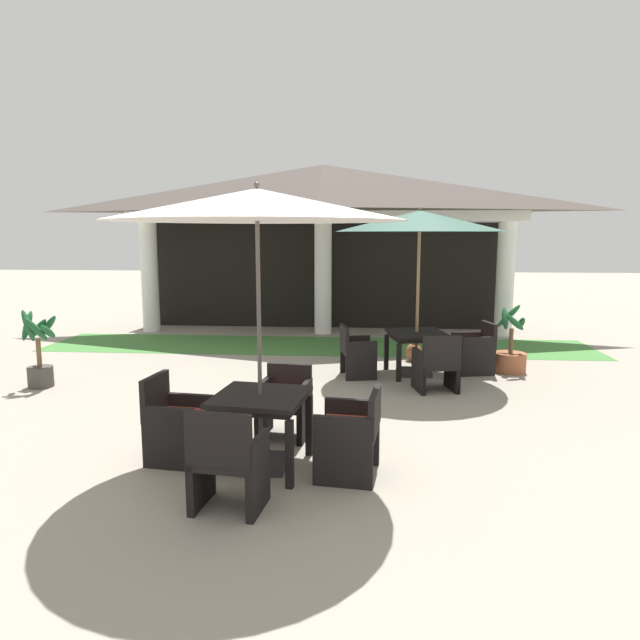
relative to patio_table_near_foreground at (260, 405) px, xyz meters
The scene contains 17 objects.
ground_plane 0.66m from the patio_table_near_foreground, 59.96° to the left, with size 60.00×60.00×0.00m, color #9E9384.
background_pavilion 8.27m from the patio_table_near_foreground, 89.64° to the left, with size 9.55×2.98×3.89m.
lawn_strip 6.30m from the patio_table_near_foreground, 89.55° to the left, with size 11.35×2.06×0.01m, color #47843D.
patio_table_near_foreground is the anchor object (origin of this frame).
patio_umbrella_near_foreground 1.93m from the patio_table_near_foreground, 63.43° to the left, with size 2.85×2.85×2.81m.
patio_chair_near_foreground_south 0.94m from the patio_table_near_foreground, 97.29° to the right, with size 0.64×0.56×0.92m.
patio_chair_near_foreground_west 0.95m from the patio_table_near_foreground, behind, with size 0.62×0.61×0.89m.
patio_chair_near_foreground_east 0.94m from the patio_table_near_foreground, ahead, with size 0.64×0.70×0.85m.
patio_chair_near_foreground_north 0.95m from the patio_table_near_foreground, 82.71° to the left, with size 0.62×0.61×0.81m.
patio_table_mid_left 4.39m from the patio_table_near_foreground, 64.44° to the left, with size 1.05×1.05×0.73m.
patio_umbrella_mid_left 4.77m from the patio_table_near_foreground, 64.44° to the left, with size 2.73×2.73×2.77m.
patio_chair_mid_left_east 5.08m from the patio_table_near_foreground, 55.25° to the left, with size 0.69×0.66×0.86m.
patio_chair_mid_left_south 3.63m from the patio_table_near_foreground, 54.54° to the left, with size 0.69×0.66×0.88m.
patio_chair_mid_left_west 3.86m from the patio_table_near_foreground, 76.57° to the left, with size 0.62×0.69×0.85m.
potted_palm_left_edge 4.78m from the patio_table_near_foreground, 145.27° to the left, with size 0.54×0.55×1.22m.
potted_palm_right_edge 5.53m from the patio_table_near_foreground, 50.57° to the left, with size 0.53×0.53×1.16m.
terracotta_urn 5.37m from the patio_table_near_foreground, 68.75° to the left, with size 0.29×0.29×0.41m.
Camera 1 is at (0.97, -5.43, 2.33)m, focal length 31.70 mm.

